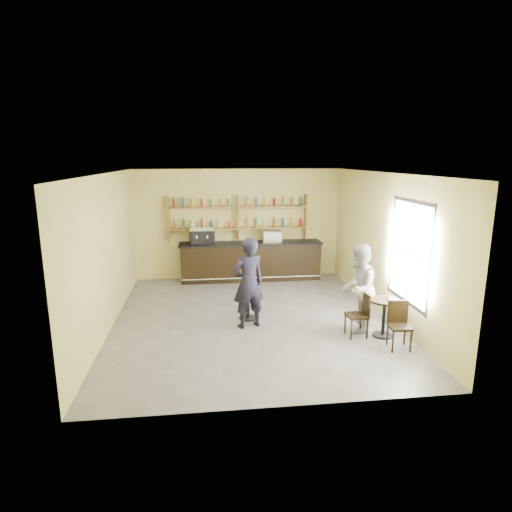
{
  "coord_description": "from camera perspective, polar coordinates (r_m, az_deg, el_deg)",
  "views": [
    {
      "loc": [
        -1.0,
        -8.94,
        3.52
      ],
      "look_at": [
        0.2,
        0.8,
        1.25
      ],
      "focal_mm": 30.0,
      "sensor_mm": 36.0,
      "label": 1
    }
  ],
  "objects": [
    {
      "name": "espresso_machine",
      "position": [
        12.28,
        -7.21,
        2.79
      ],
      "size": [
        0.72,
        0.5,
        0.49
      ],
      "primitive_type": null,
      "rotation": [
        0.0,
        0.0,
        0.1
      ],
      "color": "black",
      "rests_on": "bar_counter"
    },
    {
      "name": "man_main",
      "position": [
        8.92,
        -1.05,
        -3.62
      ],
      "size": [
        0.82,
        0.67,
        1.93
      ],
      "primitive_type": "imported",
      "rotation": [
        0.0,
        0.0,
        3.48
      ],
      "color": "black",
      "rests_on": "floor"
    },
    {
      "name": "window_pane",
      "position": [
        8.9,
        19.82,
        0.44
      ],
      "size": [
        0.0,
        2.0,
        2.0
      ],
      "primitive_type": "plane",
      "rotation": [
        1.57,
        0.0,
        -1.57
      ],
      "color": "white",
      "rests_on": "wall_right"
    },
    {
      "name": "liquor_bottles",
      "position": [
        12.45,
        -2.37,
        5.9
      ],
      "size": [
        3.68,
        0.1,
        1.0
      ],
      "primitive_type": null,
      "color": "#8C5919",
      "rests_on": "shelf_unit"
    },
    {
      "name": "window_frame",
      "position": [
        8.9,
        19.79,
        0.44
      ],
      "size": [
        0.04,
        1.7,
        2.1
      ],
      "primitive_type": null,
      "color": "black",
      "rests_on": "wall_right"
    },
    {
      "name": "floor",
      "position": [
        9.66,
        -0.61,
        -8.35
      ],
      "size": [
        7.0,
        7.0,
        0.0
      ],
      "primitive_type": "plane",
      "color": "slate",
      "rests_on": "ground"
    },
    {
      "name": "chair_west",
      "position": [
        8.83,
        13.27,
        -7.67
      ],
      "size": [
        0.41,
        0.41,
        0.9
      ],
      "primitive_type": null,
      "rotation": [
        0.0,
        0.0,
        -1.52
      ],
      "color": "black",
      "rests_on": "floor"
    },
    {
      "name": "napkin",
      "position": [
        9.32,
        -1.08,
        -1.96
      ],
      "size": [
        0.23,
        0.23,
        0.0
      ],
      "primitive_type": "cube",
      "rotation": [
        0.0,
        0.0,
        0.46
      ],
      "color": "white",
      "rests_on": "pedestal_table"
    },
    {
      "name": "cup_pedestal",
      "position": [
        9.42,
        -0.3,
        -1.52
      ],
      "size": [
        0.14,
        0.14,
        0.09
      ],
      "primitive_type": "imported",
      "rotation": [
        0.0,
        0.0,
        -0.19
      ],
      "color": "white",
      "rests_on": "pedestal_table"
    },
    {
      "name": "pedestal_table",
      "position": [
        9.48,
        -1.06,
        -5.21
      ],
      "size": [
        0.66,
        0.66,
        1.11
      ],
      "primitive_type": null,
      "rotation": [
        0.0,
        0.0,
        0.26
      ],
      "color": "black",
      "rests_on": "floor"
    },
    {
      "name": "shelf_unit",
      "position": [
        12.47,
        -2.36,
        5.13
      ],
      "size": [
        4.0,
        0.26,
        1.4
      ],
      "primitive_type": null,
      "color": "brown",
      "rests_on": "wall_back"
    },
    {
      "name": "patron_second",
      "position": [
        9.0,
        13.47,
        -4.2
      ],
      "size": [
        1.05,
        1.11,
        1.82
      ],
      "primitive_type": "imported",
      "rotation": [
        0.0,
        0.0,
        -2.12
      ],
      "color": "#949499",
      "rests_on": "floor"
    },
    {
      "name": "ceiling",
      "position": [
        9.0,
        -0.65,
        10.99
      ],
      "size": [
        7.0,
        7.0,
        0.0
      ],
      "primitive_type": "plane",
      "rotation": [
        3.14,
        0.0,
        0.0
      ],
      "color": "white",
      "rests_on": "wall_back"
    },
    {
      "name": "wall_front",
      "position": [
        5.86,
        3.21,
        -6.13
      ],
      "size": [
        7.0,
        0.0,
        7.0
      ],
      "primitive_type": "plane",
      "rotation": [
        -1.57,
        0.0,
        0.0
      ],
      "color": "#D3CB78",
      "rests_on": "floor"
    },
    {
      "name": "bar_counter",
      "position": [
        12.52,
        -0.72,
        -0.66
      ],
      "size": [
        4.13,
        0.81,
        1.12
      ],
      "primitive_type": null,
      "color": "black",
      "rests_on": "floor"
    },
    {
      "name": "wall_right",
      "position": [
        9.98,
        16.76,
        1.37
      ],
      "size": [
        0.0,
        7.0,
        7.0
      ],
      "primitive_type": "plane",
      "rotation": [
        1.57,
        0.0,
        -1.57
      ],
      "color": "#D3CB78",
      "rests_on": "floor"
    },
    {
      "name": "chair_south",
      "position": [
        8.51,
        18.63,
        -8.85
      ],
      "size": [
        0.43,
        0.43,
        0.9
      ],
      "primitive_type": null,
      "rotation": [
        0.0,
        0.0,
        -0.12
      ],
      "color": "black",
      "rests_on": "floor"
    },
    {
      "name": "cafe_table",
      "position": [
        9.01,
        16.68,
        -7.89
      ],
      "size": [
        0.77,
        0.77,
        0.77
      ],
      "primitive_type": null,
      "rotation": [
        0.0,
        0.0,
        0.32
      ],
      "color": "black",
      "rests_on": "floor"
    },
    {
      "name": "donut",
      "position": [
        9.31,
        -1.01,
        -1.85
      ],
      "size": [
        0.14,
        0.14,
        0.04
      ],
      "primitive_type": "torus",
      "rotation": [
        0.0,
        0.0,
        -0.3
      ],
      "color": "gold",
      "rests_on": "napkin"
    },
    {
      "name": "wall_back",
      "position": [
        12.63,
        -2.4,
        4.26
      ],
      "size": [
        7.0,
        0.0,
        7.0
      ],
      "primitive_type": "plane",
      "rotation": [
        1.57,
        0.0,
        0.0
      ],
      "color": "#D3CB78",
      "rests_on": "floor"
    },
    {
      "name": "wall_left",
      "position": [
        9.36,
        -19.2,
        0.46
      ],
      "size": [
        0.0,
        7.0,
        7.0
      ],
      "primitive_type": "plane",
      "rotation": [
        1.57,
        0.0,
        1.57
      ],
      "color": "#D3CB78",
      "rests_on": "floor"
    },
    {
      "name": "cup_cafe",
      "position": [
        8.89,
        17.15,
        -5.28
      ],
      "size": [
        0.1,
        0.1,
        0.08
      ],
      "primitive_type": "imported",
      "rotation": [
        0.0,
        0.0,
        0.07
      ],
      "color": "white",
      "rests_on": "cafe_table"
    },
    {
      "name": "pastry_case",
      "position": [
        12.45,
        2.1,
        2.64
      ],
      "size": [
        0.58,
        0.48,
        0.32
      ],
      "primitive_type": null,
      "rotation": [
        0.0,
        0.0,
        -0.11
      ],
      "color": "silver",
      "rests_on": "bar_counter"
    }
  ]
}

